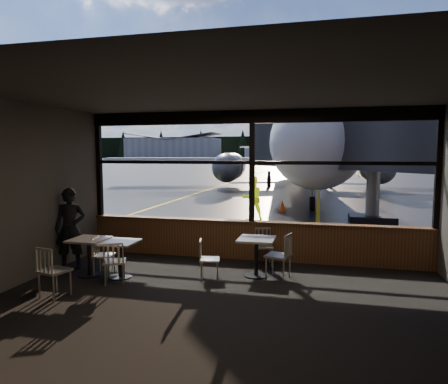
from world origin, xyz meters
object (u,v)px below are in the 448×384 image
at_px(cone_nose, 282,206).
at_px(jet_bridge, 382,153).
at_px(chair_near_e, 278,256).
at_px(passenger, 70,229).
at_px(chair_mid_s, 115,262).
at_px(chair_left_s, 55,271).
at_px(chair_near_n, 264,247).
at_px(chair_mid_w, 104,256).
at_px(cafe_table_near, 256,257).
at_px(cafe_table_mid, 120,260).
at_px(cafe_table_left, 89,257).
at_px(ground_crew, 252,198).
at_px(airliner, 301,113).
at_px(chair_near_w, 209,260).

bearing_deg(cone_nose, jet_bridge, -36.32).
bearing_deg(chair_near_e, passenger, 108.73).
relative_size(chair_mid_s, chair_left_s, 0.91).
height_order(chair_near_n, chair_mid_w, chair_near_n).
distance_m(cafe_table_near, chair_left_s, 3.80).
height_order(cafe_table_mid, chair_near_e, chair_near_e).
height_order(cafe_table_left, ground_crew, ground_crew).
relative_size(airliner, chair_mid_w, 43.87).
xyz_separation_m(airliner, cone_nose, (-0.12, -12.43, -5.17)).
distance_m(cafe_table_near, ground_crew, 7.05).
height_order(jet_bridge, cone_nose, jet_bridge).
bearing_deg(chair_near_n, cafe_table_left, 9.84).
relative_size(airliner, cafe_table_left, 45.57).
bearing_deg(airliner, chair_near_w, -97.20).
bearing_deg(chair_near_n, jet_bridge, -134.61).
height_order(cafe_table_near, chair_mid_s, chair_mid_s).
bearing_deg(chair_near_e, cafe_table_left, 114.72).
xyz_separation_m(airliner, chair_near_e, (0.66, -21.93, -4.94)).
bearing_deg(cafe_table_left, cone_nose, 73.50).
height_order(chair_near_e, chair_left_s, chair_near_e).
bearing_deg(chair_near_w, ground_crew, 169.03).
bearing_deg(cafe_table_left, passenger, 152.00).
distance_m(cafe_table_mid, chair_left_s, 1.39).
height_order(chair_near_n, cone_nose, chair_near_n).
xyz_separation_m(cafe_table_near, passenger, (-4.01, -0.39, 0.49)).
bearing_deg(cone_nose, cafe_table_near, -87.99).
relative_size(chair_near_n, chair_mid_s, 0.99).
distance_m(jet_bridge, cafe_table_mid, 9.81).
xyz_separation_m(jet_bridge, chair_left_s, (-6.53, -8.76, -2.06)).
height_order(airliner, cone_nose, airliner).
relative_size(jet_bridge, chair_near_w, 14.14).
xyz_separation_m(chair_near_n, cone_nose, (-0.36, 8.56, -0.18)).
xyz_separation_m(chair_mid_s, chair_left_s, (-0.65, -0.92, 0.04)).
bearing_deg(chair_mid_s, cafe_table_near, -1.21).
height_order(cafe_table_left, cone_nose, cafe_table_left).
height_order(chair_mid_s, passenger, passenger).
relative_size(jet_bridge, chair_mid_s, 13.64).
xyz_separation_m(airliner, chair_near_n, (0.24, -20.99, -4.99)).
bearing_deg(chair_near_e, cafe_table_mid, 116.56).
relative_size(airliner, chair_near_n, 42.35).
height_order(cafe_table_near, cafe_table_mid, cafe_table_near).
height_order(passenger, cone_nose, passenger).
relative_size(cafe_table_near, cone_nose, 1.66).
bearing_deg(airliner, chair_near_e, -93.78).
distance_m(chair_mid_w, cone_nose, 10.42).
distance_m(airliner, chair_near_n, 21.58).
xyz_separation_m(chair_mid_w, ground_crew, (1.84, 7.56, 0.43)).
height_order(chair_near_e, chair_mid_w, chair_near_e).
relative_size(chair_near_n, cone_nose, 1.74).
relative_size(cafe_table_near, chair_left_s, 0.86).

